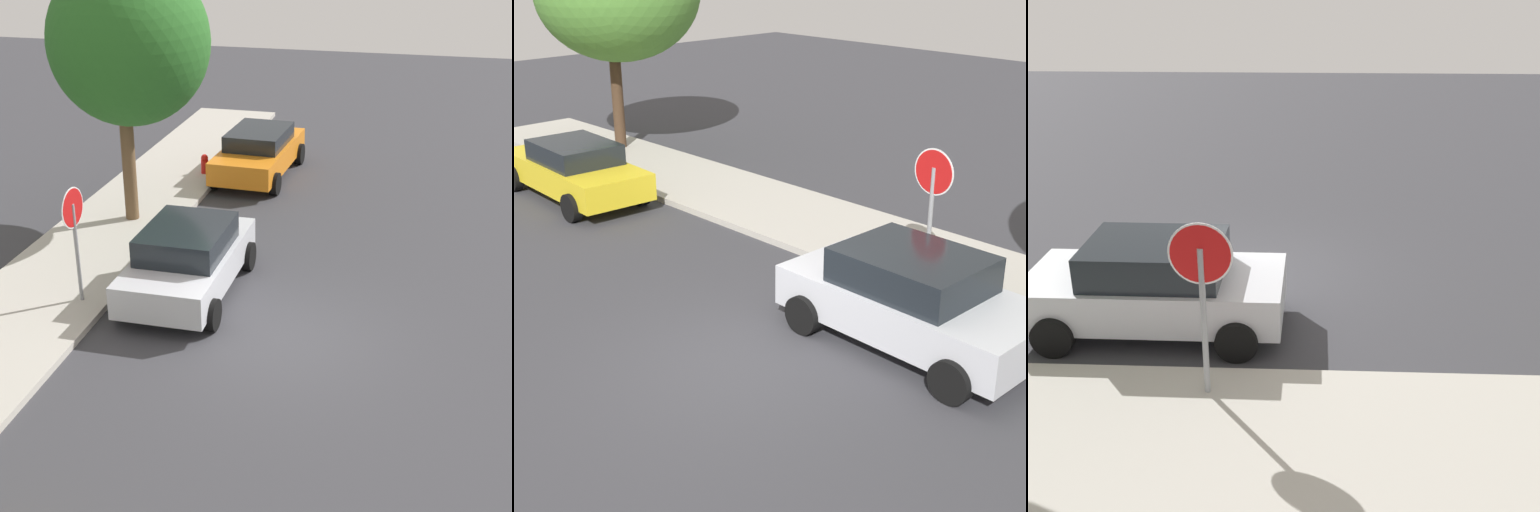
# 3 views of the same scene
# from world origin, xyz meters

# --- Properties ---
(ground_plane) EXTENTS (60.00, 60.00, 0.00)m
(ground_plane) POSITION_xyz_m (0.00, 0.00, 0.00)
(ground_plane) COLOR #38383D
(sidewalk_curb) EXTENTS (32.00, 2.93, 0.14)m
(sidewalk_curb) POSITION_xyz_m (0.00, 5.12, 0.07)
(sidewalk_curb) COLOR #B2ADA3
(sidewalk_curb) RESTS_ON ground_plane
(stop_sign) EXTENTS (0.82, 0.08, 2.55)m
(stop_sign) POSITION_xyz_m (0.29, 4.23, 1.77)
(stop_sign) COLOR gray
(stop_sign) RESTS_ON ground_plane
(parked_car_silver) EXTENTS (4.08, 2.10, 1.52)m
(parked_car_silver) POSITION_xyz_m (1.38, 2.29, 0.78)
(parked_car_silver) COLOR silver
(parked_car_silver) RESTS_ON ground_plane
(parked_car_yellow) EXTENTS (4.49, 2.19, 1.39)m
(parked_car_yellow) POSITION_xyz_m (-8.58, 2.42, 0.72)
(parked_car_yellow) COLOR yellow
(parked_car_yellow) RESTS_ON ground_plane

